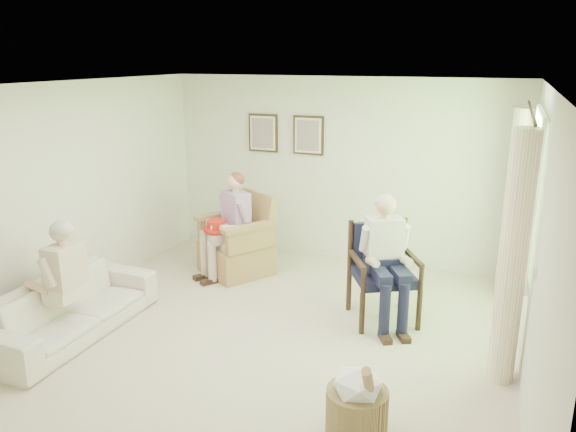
# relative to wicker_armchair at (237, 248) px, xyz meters

# --- Properties ---
(floor) EXTENTS (5.50, 5.50, 0.00)m
(floor) POSITION_rel_wicker_armchair_xyz_m (1.10, -1.70, -0.34)
(floor) COLOR beige
(floor) RESTS_ON ground
(back_wall) EXTENTS (5.00, 0.04, 2.60)m
(back_wall) POSITION_rel_wicker_armchair_xyz_m (1.10, 1.05, 0.96)
(back_wall) COLOR silver
(back_wall) RESTS_ON ground
(front_wall) EXTENTS (5.00, 0.04, 2.60)m
(front_wall) POSITION_rel_wicker_armchair_xyz_m (1.10, -4.45, 0.96)
(front_wall) COLOR silver
(front_wall) RESTS_ON ground
(left_wall) EXTENTS (0.04, 5.50, 2.60)m
(left_wall) POSITION_rel_wicker_armchair_xyz_m (-1.40, -1.70, 0.96)
(left_wall) COLOR silver
(left_wall) RESTS_ON ground
(right_wall) EXTENTS (0.04, 5.50, 2.60)m
(right_wall) POSITION_rel_wicker_armchair_xyz_m (3.60, -1.70, 0.96)
(right_wall) COLOR silver
(right_wall) RESTS_ON ground
(ceiling) EXTENTS (5.00, 5.50, 0.02)m
(ceiling) POSITION_rel_wicker_armchair_xyz_m (1.10, -1.70, 2.26)
(ceiling) COLOR white
(ceiling) RESTS_ON back_wall
(window) EXTENTS (0.13, 2.50, 1.63)m
(window) POSITION_rel_wicker_armchair_xyz_m (3.57, -0.50, 1.24)
(window) COLOR #2D6B23
(window) RESTS_ON right_wall
(curtain_left) EXTENTS (0.34, 0.34, 2.30)m
(curtain_left) POSITION_rel_wicker_armchair_xyz_m (3.43, -1.48, 0.81)
(curtain_left) COLOR #FFEEC7
(curtain_left) RESTS_ON ground
(curtain_right) EXTENTS (0.34, 0.34, 2.30)m
(curtain_right) POSITION_rel_wicker_armchair_xyz_m (3.43, 0.48, 0.81)
(curtain_right) COLOR #FFEEC7
(curtain_right) RESTS_ON ground
(framed_print_left) EXTENTS (0.45, 0.05, 0.55)m
(framed_print_left) POSITION_rel_wicker_armchair_xyz_m (-0.05, 1.01, 1.44)
(framed_print_left) COLOR #382114
(framed_print_left) RESTS_ON back_wall
(framed_print_right) EXTENTS (0.45, 0.05, 0.55)m
(framed_print_right) POSITION_rel_wicker_armchair_xyz_m (0.65, 1.01, 1.44)
(framed_print_right) COLOR #382114
(framed_print_right) RESTS_ON back_wall
(wicker_armchair) EXTENTS (0.84, 0.84, 1.08)m
(wicker_armchair) POSITION_rel_wicker_armchair_xyz_m (0.00, 0.00, 0.00)
(wicker_armchair) COLOR tan
(wicker_armchair) RESTS_ON ground
(wood_armchair) EXTENTS (0.69, 0.65, 1.06)m
(wood_armchair) POSITION_rel_wicker_armchair_xyz_m (2.16, -0.63, 0.24)
(wood_armchair) COLOR black
(wood_armchair) RESTS_ON ground
(sofa) EXTENTS (2.02, 0.79, 0.59)m
(sofa) POSITION_rel_wicker_armchair_xyz_m (-0.85, -2.26, -0.05)
(sofa) COLOR #EFE1CF
(sofa) RESTS_ON ground
(person_wicker) EXTENTS (0.40, 0.63, 1.37)m
(person_wicker) POSITION_rel_wicker_armchair_xyz_m (0.00, -0.14, 0.46)
(person_wicker) COLOR beige
(person_wicker) RESTS_ON ground
(person_dark) EXTENTS (0.40, 0.62, 1.41)m
(person_dark) POSITION_rel_wicker_armchair_xyz_m (2.16, -0.80, 0.50)
(person_dark) COLOR #181934
(person_dark) RESTS_ON ground
(person_sofa) EXTENTS (0.42, 0.63, 1.26)m
(person_sofa) POSITION_rel_wicker_armchair_xyz_m (-0.85, -2.36, 0.37)
(person_sofa) COLOR beige
(person_sofa) RESTS_ON ground
(red_hat) EXTENTS (0.35, 0.35, 0.14)m
(red_hat) POSITION_rel_wicker_armchair_xyz_m (-0.14, -0.31, 0.38)
(red_hat) COLOR red
(red_hat) RESTS_ON person_wicker
(hatbox) EXTENTS (0.64, 0.64, 0.72)m
(hatbox) POSITION_rel_wicker_armchair_xyz_m (2.40, -2.76, -0.06)
(hatbox) COLOR tan
(hatbox) RESTS_ON ground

